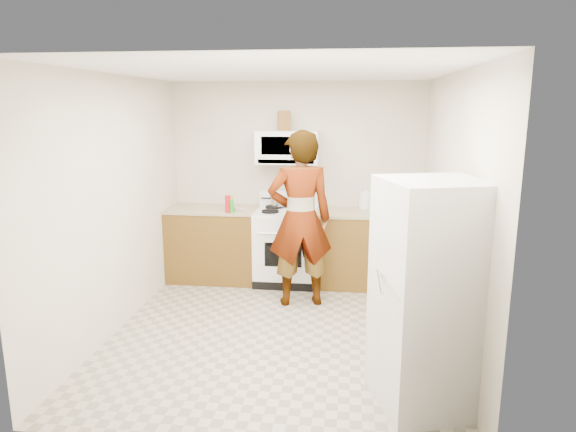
# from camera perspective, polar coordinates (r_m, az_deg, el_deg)

# --- Properties ---
(floor) EXTENTS (3.60, 3.60, 0.00)m
(floor) POSITION_cam_1_polar(r_m,az_deg,el_deg) (5.23, -1.10, -12.70)
(floor) COLOR gray
(floor) RESTS_ON ground
(back_wall) EXTENTS (3.20, 0.02, 2.50)m
(back_wall) POSITION_cam_1_polar(r_m,az_deg,el_deg) (6.59, 1.01, 3.88)
(back_wall) COLOR beige
(back_wall) RESTS_ON floor
(right_wall) EXTENTS (0.02, 3.60, 2.50)m
(right_wall) POSITION_cam_1_polar(r_m,az_deg,el_deg) (4.89, 17.64, 0.37)
(right_wall) COLOR beige
(right_wall) RESTS_ON floor
(cabinet_left) EXTENTS (1.12, 0.62, 0.90)m
(cabinet_left) POSITION_cam_1_polar(r_m,az_deg,el_deg) (6.66, -8.24, -3.21)
(cabinet_left) COLOR brown
(cabinet_left) RESTS_ON floor
(counter_left) EXTENTS (1.14, 0.64, 0.03)m
(counter_left) POSITION_cam_1_polar(r_m,az_deg,el_deg) (6.55, -8.36, 0.74)
(counter_left) COLOR tan
(counter_left) RESTS_ON cabinet_left
(cabinet_right) EXTENTS (0.80, 0.62, 0.90)m
(cabinet_right) POSITION_cam_1_polar(r_m,az_deg,el_deg) (6.43, 6.75, -3.71)
(cabinet_right) COLOR brown
(cabinet_right) RESTS_ON floor
(counter_right) EXTENTS (0.82, 0.64, 0.03)m
(counter_right) POSITION_cam_1_polar(r_m,az_deg,el_deg) (6.32, 6.86, 0.37)
(counter_right) COLOR tan
(counter_right) RESTS_ON cabinet_right
(gas_range) EXTENTS (0.76, 0.65, 1.13)m
(gas_range) POSITION_cam_1_polar(r_m,az_deg,el_deg) (6.46, -0.18, -3.22)
(gas_range) COLOR white
(gas_range) RESTS_ON floor
(microwave) EXTENTS (0.76, 0.38, 0.40)m
(microwave) POSITION_cam_1_polar(r_m,az_deg,el_deg) (6.38, -0.04, 7.66)
(microwave) COLOR white
(microwave) RESTS_ON back_wall
(person) EXTENTS (0.80, 0.62, 1.95)m
(person) POSITION_cam_1_polar(r_m,az_deg,el_deg) (5.65, 1.35, -0.35)
(person) COLOR tan
(person) RESTS_ON floor
(fridge) EXTENTS (0.88, 0.88, 1.70)m
(fridge) POSITION_cam_1_polar(r_m,az_deg,el_deg) (3.90, 15.45, -8.53)
(fridge) COLOR silver
(fridge) RESTS_ON floor
(kettle) EXTENTS (0.21, 0.21, 0.20)m
(kettle) POSITION_cam_1_polar(r_m,az_deg,el_deg) (6.51, 8.61, 1.70)
(kettle) COLOR silver
(kettle) RESTS_ON counter_right
(jug) EXTENTS (0.17, 0.17, 0.24)m
(jug) POSITION_cam_1_polar(r_m,az_deg,el_deg) (6.40, -0.45, 10.55)
(jug) COLOR brown
(jug) RESTS_ON microwave
(saucepan) EXTENTS (0.21, 0.21, 0.11)m
(saucepan) POSITION_cam_1_polar(r_m,az_deg,el_deg) (6.53, -1.09, 1.65)
(saucepan) COLOR #BCBBC0
(saucepan) RESTS_ON gas_range
(tray) EXTENTS (0.28, 0.20, 0.05)m
(tray) POSITION_cam_1_polar(r_m,az_deg,el_deg) (6.20, 1.25, 0.57)
(tray) COLOR white
(tray) RESTS_ON gas_range
(bottle_spray) EXTENTS (0.08, 0.08, 0.21)m
(bottle_spray) POSITION_cam_1_polar(r_m,az_deg,el_deg) (6.22, -6.71, 1.32)
(bottle_spray) COLOR #B40D1A
(bottle_spray) RESTS_ON counter_left
(bottle_hot_sauce) EXTENTS (0.07, 0.07, 0.17)m
(bottle_hot_sauce) POSITION_cam_1_polar(r_m,az_deg,el_deg) (6.42, -6.37, 1.48)
(bottle_hot_sauce) COLOR orange
(bottle_hot_sauce) RESTS_ON counter_left
(bottle_green_cap) EXTENTS (0.06, 0.06, 0.16)m
(bottle_green_cap) POSITION_cam_1_polar(r_m,az_deg,el_deg) (6.19, -6.29, 1.08)
(bottle_green_cap) COLOR #1C8017
(bottle_green_cap) RESTS_ON counter_left
(pot_lid) EXTENTS (0.27, 0.27, 0.01)m
(pot_lid) POSITION_cam_1_polar(r_m,az_deg,el_deg) (6.32, -5.93, 0.61)
(pot_lid) COLOR white
(pot_lid) RESTS_ON counter_left
(broom) EXTENTS (0.24, 0.23, 1.45)m
(broom) POSITION_cam_1_polar(r_m,az_deg,el_deg) (5.71, 15.53, -3.15)
(broom) COLOR white
(broom) RESTS_ON floor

